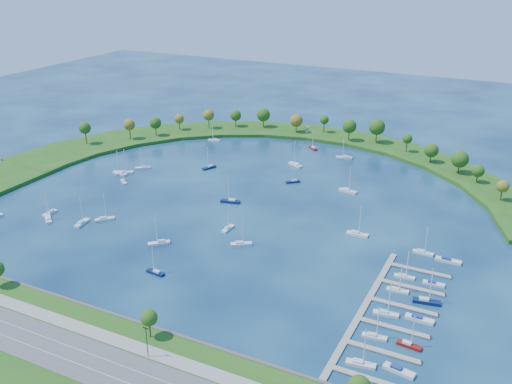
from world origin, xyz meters
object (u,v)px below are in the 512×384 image
at_px(moored_boat_15, 228,228).
at_px(docked_boat_8, 404,276).
at_px(moored_boat_21, 124,181).
at_px(moored_boat_3, 357,233).
at_px(moored_boat_8, 82,222).
at_px(docked_boat_2, 374,336).
at_px(docked_boat_7, 426,301).
at_px(docked_boat_10, 423,252).
at_px(moored_boat_9, 105,218).
at_px(docked_boat_5, 419,319).
at_px(moored_boat_13, 348,190).
at_px(moored_boat_16, 313,148).
at_px(docked_boat_4, 386,313).
at_px(moored_boat_17, 159,242).
at_px(moored_boat_14, 48,218).
at_px(docked_boat_6, 397,289).
at_px(harbor_tower, 307,130).
at_px(moored_boat_11, 50,212).
at_px(moored_boat_1, 209,167).
at_px(docked_boat_11, 448,260).
at_px(dock_system, 385,313).
at_px(moored_boat_20, 155,272).
at_px(moored_boat_18, 295,164).
at_px(moored_boat_10, 293,181).
at_px(docked_boat_0, 361,363).
at_px(moored_boat_5, 230,201).
at_px(docked_boat_1, 399,370).
at_px(moored_boat_12, 344,157).
at_px(docked_boat_3, 409,344).
at_px(moored_boat_7, 241,243).
at_px(docked_boat_9, 433,284).
at_px(moored_boat_19, 120,173).

xyz_separation_m(moored_boat_15, docked_boat_8, (76.71, -6.02, -0.01)).
bearing_deg(moored_boat_21, moored_boat_3, 36.72).
distance_m(moored_boat_8, docked_boat_2, 138.25).
height_order(docked_boat_7, docked_boat_10, docked_boat_7).
xyz_separation_m(moored_boat_9, docked_boat_5, (140.73, -14.09, -0.23)).
relative_size(moored_boat_13, moored_boat_16, 1.17).
bearing_deg(docked_boat_4, moored_boat_17, 166.01).
xyz_separation_m(moored_boat_14, docked_boat_6, (152.67, 11.03, -0.04)).
xyz_separation_m(harbor_tower, moored_boat_11, (-58.97, -165.18, -3.22)).
distance_m(moored_boat_1, docked_boat_11, 143.84).
distance_m(dock_system, moored_boat_14, 152.50).
bearing_deg(moored_boat_20, docked_boat_10, -139.61).
bearing_deg(moored_boat_18, moored_boat_20, 116.20).
xyz_separation_m(moored_boat_10, docked_boat_0, (73.38, -122.94, 0.05)).
bearing_deg(docked_boat_5, moored_boat_14, -179.41).
bearing_deg(moored_boat_16, moored_boat_3, 162.12).
xyz_separation_m(moored_boat_5, moored_boat_20, (6.92, -69.95, -0.08)).
bearing_deg(moored_boat_15, docked_boat_1, -122.03).
bearing_deg(moored_boat_5, moored_boat_15, 104.67).
xyz_separation_m(dock_system, docked_boat_10, (2.62, 46.90, 0.55)).
bearing_deg(docked_boat_1, moored_boat_10, 133.97).
height_order(moored_boat_12, docked_boat_8, moored_boat_12).
height_order(moored_boat_8, moored_boat_18, moored_boat_18).
relative_size(moored_boat_11, docked_boat_3, 0.98).
relative_size(moored_boat_1, moored_boat_9, 0.98).
height_order(docked_boat_1, docked_boat_11, docked_boat_11).
relative_size(moored_boat_5, docked_boat_1, 1.45).
bearing_deg(moored_boat_1, moored_boat_17, 40.72).
distance_m(moored_boat_5, docked_boat_11, 102.98).
height_order(moored_boat_3, moored_boat_8, moored_boat_3).
height_order(moored_boat_1, docked_boat_4, moored_boat_1).
height_order(moored_boat_7, docked_boat_11, moored_boat_7).
relative_size(docked_boat_0, docked_boat_9, 1.61).
bearing_deg(moored_boat_1, docked_boat_6, 80.41).
xyz_separation_m(dock_system, docked_boat_8, (0.23, 25.48, 0.53)).
xyz_separation_m(docked_boat_9, docked_boat_11, (1.87, 19.37, 0.14)).
xyz_separation_m(docked_boat_5, docked_boat_8, (-10.43, 24.22, 0.19)).
height_order(docked_boat_2, docked_boat_10, docked_boat_10).
xyz_separation_m(docked_boat_5, docked_boat_6, (-10.44, 14.01, 0.20)).
relative_size(moored_boat_5, docked_boat_2, 1.22).
relative_size(moored_boat_20, docked_boat_3, 0.99).
distance_m(moored_boat_12, docked_boat_9, 137.57).
xyz_separation_m(docked_boat_0, docked_boat_5, (10.45, 29.61, -0.24)).
height_order(moored_boat_19, moored_boat_20, moored_boat_19).
xyz_separation_m(docked_boat_1, docked_boat_8, (-10.44, 51.73, 0.19)).
height_order(moored_boat_9, docked_boat_0, docked_boat_0).
xyz_separation_m(moored_boat_3, moored_boat_9, (-104.66, -35.59, -0.03)).
height_order(docked_boat_0, docked_boat_7, docked_boat_7).
xyz_separation_m(moored_boat_1, moored_boat_21, (-28.69, -38.04, -0.06)).
bearing_deg(moored_boat_16, docked_boat_3, 161.70).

